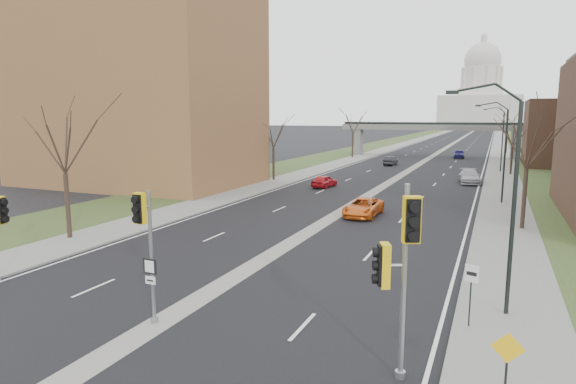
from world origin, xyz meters
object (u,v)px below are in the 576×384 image
Objects in this scene: signal_pole_median at (145,233)px; car_left_near at (324,181)px; signal_pole_right at (399,256)px; car_right_mid at (470,177)px; car_left_far at (391,161)px; car_right_near at (363,207)px; speed_limit_sign at (471,284)px; warning_sign at (507,359)px; car_right_far at (459,154)px.

car_left_near is at bearing 99.51° from signal_pole_median.
signal_pole_right reaches higher than car_right_mid.
car_left_far is (-3.69, 61.70, -2.81)m from signal_pole_median.
car_right_near is at bearing 85.03° from signal_pole_median.
speed_limit_sign is 40.59m from car_right_mid.
car_right_near reaches higher than car_left_far.
warning_sign reaches higher than car_left_near.
warning_sign reaches higher than car_right_mid.
warning_sign is at bearing -65.93° from car_right_near.
car_right_mid is 35.08m from car_right_far.
car_right_mid is (12.40, -16.85, 0.10)m from car_left_far.
speed_limit_sign reaches higher than car_right_near.
signal_pole_right is at bearing -97.53° from car_right_mid.
car_right_far is at bearing 88.25° from car_right_near.
car_right_mid is (14.20, 9.46, 0.10)m from car_left_near.
signal_pole_median reaches higher than car_right_mid.
warning_sign is 39.94m from car_left_near.
car_right_mid is at bearing 75.10° from car_right_near.
speed_limit_sign is at bearing 102.86° from warning_sign.
warning_sign is 0.46× the size of car_right_far.
speed_limit_sign is 0.43× the size of car_right_mid.
signal_pole_median reaches higher than car_right_near.
car_left_near is (-5.49, 35.39, -2.81)m from signal_pole_median.
car_left_far is at bearing 99.68° from car_right_near.
speed_limit_sign is at bearing -63.37° from car_right_near.
car_left_far is (1.80, 26.31, 0.00)m from car_left_near.
speed_limit_sign is 1.09× the size of warning_sign.
signal_pole_median is 2.18× the size of speed_limit_sign.
signal_pole_median is 1.01× the size of car_right_near.
car_right_far is at bearing 94.93° from warning_sign.
signal_pole_median is at bearing 177.40° from warning_sign.
signal_pole_median reaches higher than warning_sign.
speed_limit_sign is (1.77, 4.55, -2.08)m from signal_pole_right.
car_right_mid is (-0.28, 45.08, -3.00)m from signal_pole_right.
warning_sign is (11.86, -0.57, -2.00)m from signal_pole_median.
speed_limit_sign is at bearing -95.00° from car_right_mid.
car_left_far is (-15.55, 62.27, -0.80)m from warning_sign.
signal_pole_right is at bearing -0.78° from signal_pole_median.
car_right_near is 0.93× the size of car_right_mid.
car_left_near is at bearing -106.96° from car_right_far.
signal_pole_median is 61.87m from car_left_far.
car_left_far is 20.09m from car_right_far.
car_right_near is (-8.55, 17.95, -1.00)m from speed_limit_sign.
warning_sign is 0.53× the size of car_left_near.
speed_limit_sign is 5.02m from warning_sign.
signal_pole_right is 1.17× the size of car_right_near.
car_left_near is at bearing 121.57° from car_right_near.
car_left_far is 39.87m from car_right_near.
car_left_far is 0.90× the size of car_right_far.
car_right_near is (-6.78, 22.50, -3.08)m from signal_pole_right.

